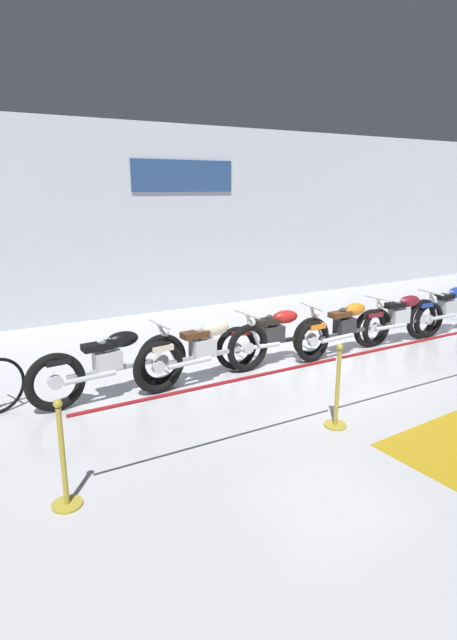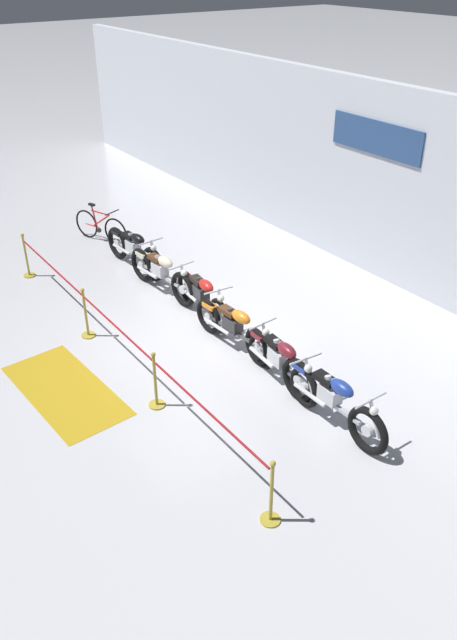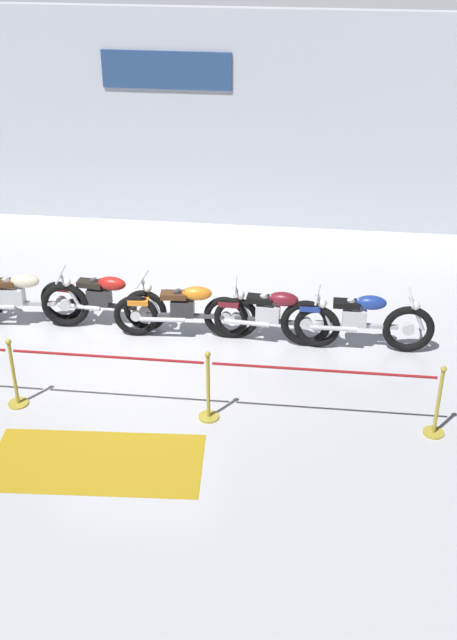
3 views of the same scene
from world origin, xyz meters
name	(u,v)px [view 3 (image 3 of 3)]	position (x,y,z in m)	size (l,w,h in m)	color
ground_plane	(136,351)	(0.00, 0.00, 0.00)	(120.00, 120.00, 0.00)	silver
back_wall	(186,120)	(0.00, 5.12, 2.10)	(28.00, 0.29, 4.20)	silver
motorcycle_cream_1	(17,299)	(-2.02, 0.57, 0.48)	(2.33, 0.62, 0.96)	black
motorcycle_red_2	(103,300)	(-0.66, 0.73, 0.47)	(2.11, 0.62, 0.93)	black
motorcycle_orange_3	(186,310)	(0.71, 0.53, 0.47)	(2.28, 0.62, 0.93)	black
motorcycle_maroon_4	(272,316)	(2.04, 0.52, 0.46)	(2.13, 0.62, 0.93)	black
motorcycle_blue_5	(358,321)	(3.35, 0.49, 0.48)	(2.32, 0.62, 0.97)	black
stanchion_far_left	(2,360)	(-1.46, -1.52, 0.72)	(8.94, 0.28, 1.05)	gold
stanchion_mid_left	(15,383)	(-1.33, -1.52, 0.36)	(0.28, 0.28, 1.05)	gold
stanchion_mid_right	(208,396)	(1.34, -1.52, 0.36)	(0.28, 0.28, 1.05)	gold
stanchion_far_right	(437,411)	(4.32, -1.52, 0.36)	(0.28, 0.28, 1.05)	gold
floor_banner	(97,462)	(0.07, -2.60, 0.00)	(2.66, 1.22, 0.01)	#B78E19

